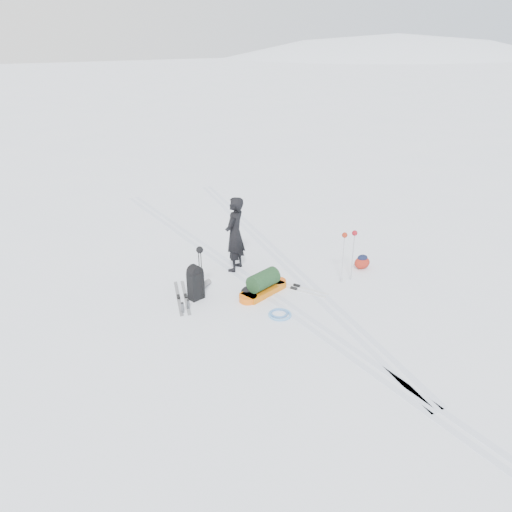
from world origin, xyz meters
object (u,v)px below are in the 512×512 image
object	(u,v)px
skier	(235,234)
ski_poles_black	(200,256)
expedition_rucksack	(197,282)
pulk_sled	(263,285)

from	to	relation	value
skier	ski_poles_black	size ratio (longest dim) A/B	1.49
expedition_rucksack	ski_poles_black	distance (m)	0.71
skier	ski_poles_black	distance (m)	1.74
skier	pulk_sled	bearing A→B (deg)	51.09
skier	ski_poles_black	world-z (taller)	skier
pulk_sled	expedition_rucksack	world-z (taller)	expedition_rucksack
pulk_sled	expedition_rucksack	distance (m)	1.60
skier	expedition_rucksack	distance (m)	1.84
pulk_sled	expedition_rucksack	size ratio (longest dim) A/B	1.80
ski_poles_black	expedition_rucksack	bearing A→B (deg)	146.14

